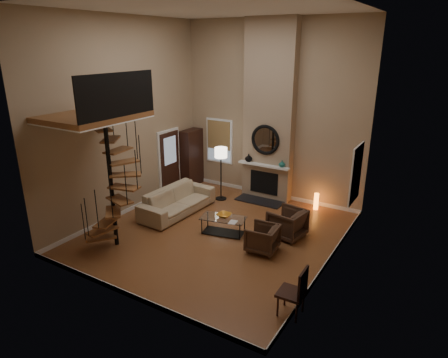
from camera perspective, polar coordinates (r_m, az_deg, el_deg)
The scene contains 33 objects.
ground at distance 10.52m, azimuth -1.14°, elevation -7.87°, with size 6.00×6.50×0.01m, color #9B5D32.
back_wall at distance 12.41m, azimuth 6.94°, elevation 9.62°, with size 6.00×0.02×5.50m, color tan.
front_wall at distance 7.15m, azimuth -15.37°, elevation 2.05°, with size 6.00×0.02×5.50m, color tan.
left_wall at distance 11.45m, azimuth -14.16°, elevation 8.40°, with size 0.02×6.50×5.50m, color tan.
right_wall at distance 8.41m, azimuth 16.33°, elevation 4.47°, with size 0.02×6.50×5.50m, color tan.
ceiling at distance 9.40m, azimuth -1.38°, elevation 23.56°, with size 6.00×6.50×0.01m, color silver.
baseboard_back at distance 13.10m, azimuth 6.46°, elevation -2.07°, with size 6.00×0.02×0.12m, color white.
baseboard_front at distance 8.32m, azimuth -13.65°, elevation -15.93°, with size 6.00×0.02×0.12m, color white.
baseboard_left at distance 12.21m, azimuth -13.12°, elevation -4.09°, with size 0.02×6.50×0.12m, color white.
baseboard_right at distance 9.42m, azimuth 14.74°, elevation -11.54°, with size 0.02×6.50×0.12m, color white.
chimney_breast at distance 12.23m, azimuth 6.57°, elevation 9.50°, with size 1.60×0.38×5.50m, color #957C61.
hearth at distance 12.55m, azimuth 5.15°, elevation -3.19°, with size 1.50×0.60×0.04m, color black.
firebox at distance 12.61m, azimuth 5.81°, elevation -0.53°, with size 0.95×0.02×0.72m, color black.
mantel at distance 12.35m, azimuth 5.74°, elevation 1.99°, with size 1.70×0.18×0.06m, color white.
mirror_frame at distance 12.20m, azimuth 5.99°, elevation 5.65°, with size 0.94×0.94×0.10m, color black.
mirror_disc at distance 12.21m, azimuth 6.01°, elevation 5.66°, with size 0.80×0.80×0.01m, color white.
vase_left at distance 12.58m, azimuth 3.58°, elevation 3.09°, with size 0.24×0.24×0.25m, color black.
vase_right at distance 12.12m, azimuth 8.40°, elevation 2.20°, with size 0.20×0.20×0.21m, color #195951.
window_back at distance 13.48m, azimuth -0.69°, elevation 5.62°, with size 1.02×0.06×1.52m.
window_right at distance 10.59m, azimuth 18.56°, elevation 0.85°, with size 0.06×1.02×1.52m.
entry_door at distance 13.11m, azimuth -7.90°, elevation 2.45°, with size 0.10×1.05×2.16m.
loft at distance 9.48m, azimuth -17.98°, elevation 8.90°, with size 1.70×2.20×1.09m.
spiral_stair at distance 9.63m, azimuth -16.03°, elevation 0.31°, with size 1.47×1.47×4.06m.
hutch at distance 13.83m, azimuth -4.68°, elevation 3.02°, with size 0.43×0.90×2.02m, color black.
sofa at distance 11.65m, azimuth -6.77°, elevation -3.07°, with size 2.49×0.97×0.73m, color tan.
armchair_near at distance 10.32m, azimuth 9.50°, elevation -6.47°, with size 0.82×0.85×0.77m, color #412B1E.
armchair_far at distance 9.52m, azimuth 5.95°, elevation -8.61°, with size 0.70×0.72×0.65m, color #412B1E.
coffee_table at distance 10.39m, azimuth -0.11°, elevation -6.45°, with size 1.26×0.82×0.44m.
bowl at distance 10.33m, azimuth 0.03°, elevation -5.28°, with size 0.37×0.37×0.09m, color orange.
book at distance 10.03m, azimuth 1.15°, elevation -6.29°, with size 0.19×0.26×0.03m, color gray.
floor_lamp at distance 12.26m, azimuth -0.45°, elevation 3.24°, with size 0.39×0.39×1.71m.
accent_lamp at distance 12.19m, azimuth 13.20°, elevation -3.18°, with size 0.14×0.14×0.50m, color orange.
side_chair at distance 7.51m, azimuth 10.40°, elevation -15.61°, with size 0.48×0.48×0.99m.
Camera 1 is at (5.04, -7.91, 4.76)m, focal length 31.56 mm.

